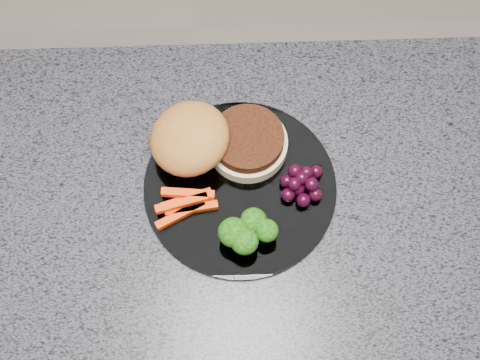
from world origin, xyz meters
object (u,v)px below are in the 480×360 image
plate (240,187)px  grape_bunch (302,183)px  island_cabinet (182,314)px  burger (211,141)px

plate → grape_bunch: size_ratio=4.38×
island_cabinet → grape_bunch: size_ratio=20.20×
grape_bunch → plate: bearing=177.1°
burger → grape_bunch: size_ratio=3.33×
burger → grape_bunch: 0.13m
plate → burger: size_ratio=1.31×
plate → burger: bearing=124.3°
plate → grape_bunch: grape_bunch is taller
island_cabinet → burger: bearing=57.1°
island_cabinet → plate: plate is taller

